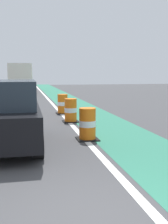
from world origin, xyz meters
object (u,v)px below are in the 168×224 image
object	(u,v)px
traffic_barrel_front	(87,124)
traffic_barrel_back	(63,104)
traffic_barrel_mid	(71,111)
delivery_truck_down_block	(22,77)
parked_suv_nearest	(9,113)

from	to	relation	value
traffic_barrel_front	traffic_barrel_back	world-z (taller)	same
traffic_barrel_mid	delivery_truck_down_block	bearing A→B (deg)	97.04
parked_suv_nearest	traffic_barrel_mid	size ratio (longest dim) A/B	4.24
traffic_barrel_front	traffic_barrel_mid	xyz separation A→B (m)	(0.01, 3.54, 0.00)
parked_suv_nearest	traffic_barrel_back	bearing A→B (deg)	68.97
parked_suv_nearest	traffic_barrel_front	size ratio (longest dim) A/B	4.24
traffic_barrel_mid	traffic_barrel_back	size ratio (longest dim) A/B	1.00
traffic_barrel_front	traffic_barrel_back	xyz separation A→B (m)	(0.00, 6.29, 0.00)
parked_suv_nearest	traffic_barrel_front	distance (m)	2.62
parked_suv_nearest	delivery_truck_down_block	bearing A→B (deg)	89.45
parked_suv_nearest	traffic_barrel_front	xyz separation A→B (m)	(2.55, 0.35, -0.50)
traffic_barrel_mid	traffic_barrel_back	bearing A→B (deg)	90.02
traffic_barrel_mid	traffic_barrel_back	xyz separation A→B (m)	(-0.00, 2.76, 0.00)
parked_suv_nearest	delivery_truck_down_block	world-z (taller)	delivery_truck_down_block
traffic_barrel_front	parked_suv_nearest	bearing A→B (deg)	-172.16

